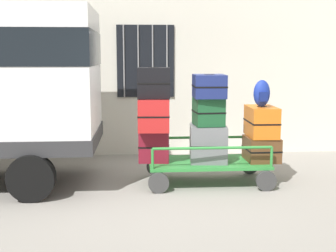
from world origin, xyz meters
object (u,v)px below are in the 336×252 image
Objects in this scene: luggage_cart at (208,165)px; suitcase_center_middle at (261,121)px; backpack at (262,94)px; suitcase_midleft_bottom at (208,143)px; suitcase_left_middle at (154,115)px; suitcase_center_bottom at (261,149)px; suitcase_left_top at (154,83)px; suitcase_midleft_top at (209,86)px; suitcase_midleft_middle at (208,111)px; suitcase_left_bottom at (154,146)px.

luggage_cart is 2.71× the size of suitcase_center_middle.
suitcase_midleft_bottom is at bearing 176.23° from backpack.
backpack is at bearing -3.40° from luggage_cart.
suitcase_left_middle is 1.90m from suitcase_center_bottom.
suitcase_left_top is 0.90m from suitcase_midleft_top.
suitcase_center_bottom is at bearing 45.45° from backpack.
suitcase_midleft_bottom is 0.53m from suitcase_midleft_middle.
suitcase_center_middle is at bearing 68.07° from backpack.
suitcase_midleft_middle is (0.00, 0.01, 0.53)m from suitcase_midleft_bottom.
backpack is (1.77, -0.08, -0.18)m from suitcase_left_top.
suitcase_center_bottom is 1.40× the size of backpack.
suitcase_left_bottom is at bearing 179.03° from backpack.
suitcase_midleft_top reaches higher than suitcase_left_bottom.
suitcase_midleft_bottom is 1.14× the size of suitcase_midleft_top.
suitcase_center_bottom is 0.82× the size of suitcase_center_middle.
backpack is (-0.03, -0.09, 0.47)m from suitcase_center_middle.
backpack is at bearing -0.97° from suitcase_left_bottom.
suitcase_midleft_middle is 1.23× the size of backpack.
suitcase_center_bottom reaches higher than luggage_cart.
luggage_cart is 1.64m from suitcase_left_top.
suitcase_midleft_bottom is at bearing -1.17° from suitcase_left_top.
backpack is at bearing -3.77° from suitcase_midleft_bottom.
suitcase_left_top is 0.89× the size of suitcase_center_bottom.
suitcase_left_middle is 0.99× the size of suitcase_midleft_bottom.
luggage_cart is 3.75× the size of suitcase_midleft_middle.
suitcase_left_top is at bearing 90.00° from suitcase_left_middle.
suitcase_left_top reaches higher than suitcase_midleft_top.
suitcase_left_top reaches higher than suitcase_center_middle.
suitcase_midleft_middle reaches higher than suitcase_center_middle.
luggage_cart is 2.93× the size of suitcase_midleft_bottom.
suitcase_left_middle reaches higher than luggage_cart.
luggage_cart is 1.15m from suitcase_center_middle.
suitcase_midleft_top is 0.81× the size of suitcase_center_middle.
suitcase_left_middle is at bearing -178.47° from suitcase_midleft_bottom.
suitcase_left_top is 1.01× the size of suitcase_midleft_middle.
suitcase_center_bottom is (1.80, -0.04, -1.11)m from suitcase_left_top.
suitcase_midleft_bottom is 0.95m from suitcase_midleft_top.
luggage_cart is at bearing -1.52° from suitcase_left_top.
suitcase_midleft_middle is (0.90, 0.03, 0.04)m from suitcase_left_middle.
suitcase_left_bottom is 0.90m from suitcase_midleft_bottom.
suitcase_midleft_middle reaches higher than suitcase_midleft_bottom.
suitcase_midleft_bottom is at bearing 1.73° from suitcase_left_bottom.
suitcase_midleft_top is 1.08m from suitcase_center_middle.
suitcase_left_bottom reaches higher than suitcase_center_bottom.
suitcase_center_bottom is (0.90, -0.02, -0.10)m from suitcase_midleft_bottom.
backpack reaches higher than suitcase_midleft_bottom.
suitcase_midleft_middle is 1.10m from suitcase_center_bottom.
suitcase_left_middle reaches higher than suitcase_center_bottom.
suitcase_center_middle is at bearing 1.80° from suitcase_left_bottom.
suitcase_center_middle is (0.90, 0.06, -0.60)m from suitcase_midleft_top.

